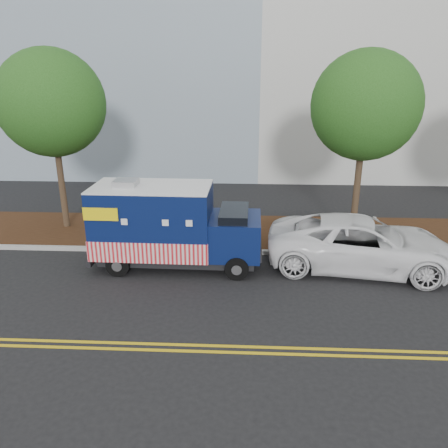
{
  "coord_description": "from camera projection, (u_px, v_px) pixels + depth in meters",
  "views": [
    {
      "loc": [
        1.23,
        -13.71,
        6.56
      ],
      "look_at": [
        0.52,
        0.6,
        1.46
      ],
      "focal_mm": 35.0,
      "sensor_mm": 36.0,
      "label": 1
    }
  ],
  "objects": [
    {
      "name": "white_car",
      "position": [
        362.0,
        244.0,
        14.99
      ],
      "size": [
        6.78,
        3.85,
        1.78
      ],
      "primitive_type": "imported",
      "rotation": [
        0.0,
        0.0,
        1.43
      ],
      "color": "white",
      "rests_on": "ground"
    },
    {
      "name": "ground",
      "position": [
        208.0,
        269.0,
        15.16
      ],
      "size": [
        120.0,
        120.0,
        0.0
      ],
      "primitive_type": "plane",
      "color": "black",
      "rests_on": "ground"
    },
    {
      "name": "centerline_far",
      "position": [
        192.0,
        351.0,
        10.73
      ],
      "size": [
        120.0,
        0.1,
        0.01
      ],
      "primitive_type": "cube",
      "color": "gold",
      "rests_on": "ground"
    },
    {
      "name": "centerline_near",
      "position": [
        193.0,
        345.0,
        10.97
      ],
      "size": [
        120.0,
        0.1,
        0.01
      ],
      "primitive_type": "cube",
      "color": "gold",
      "rests_on": "ground"
    },
    {
      "name": "tree_a",
      "position": [
        51.0,
        103.0,
        17.17
      ],
      "size": [
        4.22,
        4.22,
        7.4
      ],
      "color": "#38281C",
      "rests_on": "ground"
    },
    {
      "name": "curb",
      "position": [
        211.0,
        251.0,
        16.45
      ],
      "size": [
        120.0,
        0.18,
        0.15
      ],
      "primitive_type": "cube",
      "color": "#9E9E99",
      "rests_on": "ground"
    },
    {
      "name": "mulch_strip",
      "position": [
        215.0,
        232.0,
        18.42
      ],
      "size": [
        120.0,
        4.0,
        0.15
      ],
      "primitive_type": "cube",
      "color": "black",
      "rests_on": "ground"
    },
    {
      "name": "sign_post",
      "position": [
        150.0,
        221.0,
        16.32
      ],
      "size": [
        0.06,
        0.06,
        2.4
      ],
      "primitive_type": "cube",
      "color": "#473828",
      "rests_on": "ground"
    },
    {
      "name": "tree_c",
      "position": [
        365.0,
        106.0,
        16.22
      ],
      "size": [
        4.08,
        4.08,
        7.31
      ],
      "color": "#38281C",
      "rests_on": "ground"
    },
    {
      "name": "food_truck",
      "position": [
        168.0,
        228.0,
        15.02
      ],
      "size": [
        5.88,
        2.32,
        3.08
      ],
      "rotation": [
        0.0,
        0.0,
        -0.02
      ],
      "color": "black",
      "rests_on": "ground"
    }
  ]
}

